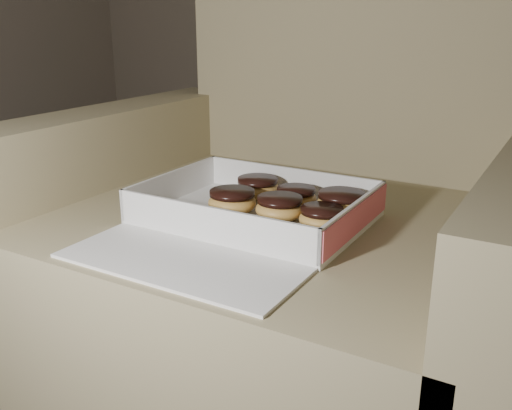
% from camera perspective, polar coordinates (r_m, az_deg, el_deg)
% --- Properties ---
extents(armchair, '(1.00, 0.84, 1.04)m').
position_cam_1_polar(armchair, '(1.17, 3.87, -5.97)').
color(armchair, '#90845C').
rests_on(armchair, floor).
extents(bakery_box, '(0.38, 0.44, 0.06)m').
position_cam_1_polar(bakery_box, '(0.98, -1.02, -1.50)').
color(bakery_box, silver).
rests_on(bakery_box, armchair).
extents(donut_a, '(0.08, 0.08, 0.04)m').
position_cam_1_polar(donut_a, '(0.95, 6.59, -1.25)').
color(donut_a, gold).
rests_on(donut_a, bakery_box).
extents(donut_b, '(0.08, 0.08, 0.04)m').
position_cam_1_polar(donut_b, '(1.05, 4.02, 0.80)').
color(donut_b, gold).
rests_on(donut_b, bakery_box).
extents(donut_c, '(0.08, 0.08, 0.04)m').
position_cam_1_polar(donut_c, '(1.10, 0.16, 1.77)').
color(donut_c, gold).
rests_on(donut_c, bakery_box).
extents(donut_d, '(0.09, 0.09, 0.04)m').
position_cam_1_polar(donut_d, '(1.02, -2.39, 0.39)').
color(donut_d, gold).
rests_on(donut_d, bakery_box).
extents(donut_e, '(0.08, 0.08, 0.04)m').
position_cam_1_polar(donut_e, '(0.98, 2.38, -0.27)').
color(donut_e, gold).
rests_on(donut_e, bakery_box).
extents(donut_f, '(0.09, 0.09, 0.04)m').
position_cam_1_polar(donut_f, '(1.01, 8.53, 0.16)').
color(donut_f, gold).
rests_on(donut_f, bakery_box).
extents(crumb_a, '(0.01, 0.01, 0.00)m').
position_cam_1_polar(crumb_a, '(0.92, 8.46, -3.21)').
color(crumb_a, black).
rests_on(crumb_a, bakery_box).
extents(crumb_b, '(0.01, 0.01, 0.00)m').
position_cam_1_polar(crumb_b, '(0.87, 6.52, -4.37)').
color(crumb_b, black).
rests_on(crumb_b, bakery_box).
extents(crumb_c, '(0.01, 0.01, 0.00)m').
position_cam_1_polar(crumb_c, '(1.00, -3.27, -1.14)').
color(crumb_c, black).
rests_on(crumb_c, bakery_box).
extents(crumb_d, '(0.01, 0.01, 0.00)m').
position_cam_1_polar(crumb_d, '(1.00, -8.74, -1.39)').
color(crumb_d, black).
rests_on(crumb_d, bakery_box).
extents(crumb_e, '(0.01, 0.01, 0.00)m').
position_cam_1_polar(crumb_e, '(0.98, -3.83, -1.56)').
color(crumb_e, black).
rests_on(crumb_e, bakery_box).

